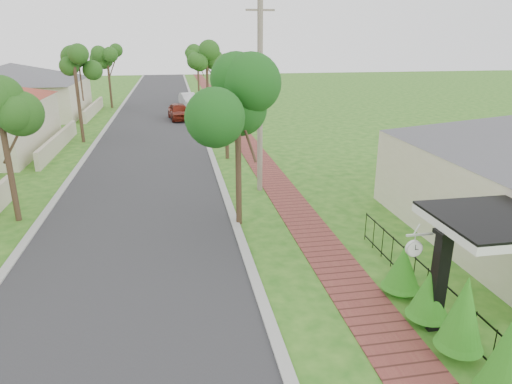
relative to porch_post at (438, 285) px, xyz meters
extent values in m
plane|color=#235E16|center=(-4.55, 1.00, -1.12)|extent=(160.00, 160.00, 0.00)
cube|color=#28282B|center=(-7.55, 21.00, -1.12)|extent=(7.00, 120.00, 0.02)
cube|color=#9E9E99|center=(-3.90, 21.00, -1.12)|extent=(0.30, 120.00, 0.10)
cube|color=#9E9E99|center=(-11.20, 21.00, -1.12)|extent=(0.30, 120.00, 0.10)
cube|color=brown|center=(-1.30, 21.00, -1.12)|extent=(1.50, 120.00, 0.03)
cube|color=white|center=(1.30, 0.00, 1.50)|extent=(2.90, 2.60, 0.20)
cube|color=black|center=(1.30, 0.00, 1.63)|extent=(2.90, 2.60, 0.06)
cube|color=black|center=(0.00, 0.00, 0.14)|extent=(0.30, 0.30, 2.52)
cube|color=black|center=(0.00, 0.00, -1.00)|extent=(0.48, 0.48, 0.24)
cube|color=black|center=(0.00, 0.00, 1.34)|extent=(0.42, 0.42, 0.10)
cube|color=black|center=(0.35, 1.00, -0.17)|extent=(0.03, 8.00, 0.03)
cube|color=black|center=(0.35, 1.00, -0.97)|extent=(0.03, 8.00, 0.03)
cylinder|color=black|center=(0.35, -1.67, -0.62)|extent=(0.02, 0.02, 1.00)
cylinder|color=black|center=(0.35, -1.00, -0.62)|extent=(0.02, 0.02, 1.00)
cylinder|color=black|center=(0.35, -0.33, -0.62)|extent=(0.02, 0.02, 1.00)
cylinder|color=black|center=(0.35, 0.33, -0.62)|extent=(0.02, 0.02, 1.00)
cylinder|color=black|center=(0.35, 1.00, -0.62)|extent=(0.02, 0.02, 1.00)
cylinder|color=black|center=(0.35, 1.67, -0.62)|extent=(0.02, 0.02, 1.00)
cylinder|color=black|center=(0.35, 2.33, -0.62)|extent=(0.02, 0.02, 1.00)
cylinder|color=black|center=(0.35, 3.00, -0.62)|extent=(0.02, 0.02, 1.00)
cylinder|color=black|center=(0.35, 3.67, -0.62)|extent=(0.02, 0.02, 1.00)
cylinder|color=black|center=(0.35, 4.33, -0.62)|extent=(0.02, 0.02, 1.00)
cylinder|color=black|center=(0.35, 5.00, -0.62)|extent=(0.02, 0.02, 1.00)
cylinder|color=#382619|center=(-3.05, 17.00, 1.15)|extent=(0.22, 0.22, 4.55)
sphere|color=#174612|center=(-3.05, 17.00, 3.56)|extent=(1.70, 1.70, 1.70)
cylinder|color=#382619|center=(-3.05, 31.00, 1.33)|extent=(0.22, 0.22, 4.90)
sphere|color=#174612|center=(-3.05, 31.00, 3.92)|extent=(1.70, 1.70, 1.70)
cylinder|color=#382619|center=(-3.05, 45.00, 0.98)|extent=(0.22, 0.22, 4.20)
sphere|color=#174612|center=(-3.05, 45.00, 3.20)|extent=(1.70, 1.70, 1.70)
cylinder|color=#382619|center=(-12.05, 9.00, 0.80)|extent=(0.22, 0.22, 3.85)
sphere|color=#174612|center=(-12.05, 9.00, 2.84)|extent=(1.60, 1.60, 1.60)
cylinder|color=#382619|center=(-12.05, 23.00, 1.33)|extent=(0.22, 0.22, 4.90)
sphere|color=#174612|center=(-12.05, 23.00, 3.92)|extent=(1.70, 1.70, 1.70)
cylinder|color=#382619|center=(-12.05, 39.00, 1.15)|extent=(0.22, 0.22, 4.55)
sphere|color=#174612|center=(-12.05, 39.00, 3.56)|extent=(1.70, 1.70, 1.70)
cone|color=#1C6614|center=(-0.10, -2.57, 0.18)|extent=(0.92, 0.92, 1.68)
sphere|color=#1C6614|center=(-0.10, -1.15, -0.70)|extent=(0.79, 0.79, 0.79)
cone|color=#1C6614|center=(-0.10, -1.15, 0.08)|extent=(0.90, 0.90, 1.56)
sphere|color=#1C6614|center=(-0.10, 0.13, -0.79)|extent=(0.80, 0.80, 0.80)
cone|color=#1C6614|center=(-0.10, 0.13, -0.20)|extent=(0.91, 0.91, 1.19)
sphere|color=#1C6614|center=(-0.10, 1.50, -0.82)|extent=(0.81, 0.81, 0.81)
cone|color=#1C6614|center=(-0.10, 1.50, -0.26)|extent=(0.93, 0.93, 1.12)
cube|color=#BFB299|center=(-13.15, 21.00, -0.62)|extent=(0.25, 10.00, 1.00)
cube|color=beige|center=(-19.55, 35.00, 0.38)|extent=(11.00, 10.00, 3.00)
pyramid|color=#4C4C51|center=(-19.55, 35.00, 2.68)|extent=(15.56, 15.56, 1.60)
cube|color=#BFB299|center=(-13.15, 35.00, -0.62)|extent=(0.25, 10.00, 1.00)
imported|color=maroon|center=(-5.55, 30.77, -0.44)|extent=(2.12, 4.19, 1.37)
imported|color=silver|center=(-4.48, 38.98, -0.48)|extent=(2.01, 4.04, 1.27)
cylinder|color=#382619|center=(-3.75, 7.19, 1.06)|extent=(0.22, 0.22, 4.35)
sphere|color=#1A5518|center=(-3.75, 7.19, 3.36)|extent=(2.17, 2.17, 2.17)
cylinder|color=gray|center=(-2.25, 11.00, 2.94)|extent=(0.24, 0.24, 8.12)
cube|color=gray|center=(-2.25, 11.00, 6.60)|extent=(1.20, 0.08, 0.08)
cube|color=silver|center=(-0.39, 0.40, 1.15)|extent=(0.68, 0.05, 0.05)
cylinder|color=silver|center=(-0.50, 0.40, 0.99)|extent=(0.02, 0.02, 0.29)
cylinder|color=silver|center=(-0.50, 0.40, 0.80)|extent=(0.41, 0.10, 0.41)
cylinder|color=white|center=(-0.50, 0.34, 0.80)|extent=(0.35, 0.01, 0.35)
cylinder|color=white|center=(-0.50, 0.46, 0.80)|extent=(0.35, 0.01, 0.35)
cube|color=black|center=(-0.50, 0.33, 0.86)|extent=(0.02, 0.01, 0.14)
cube|color=black|center=(-0.46, 0.33, 0.80)|extent=(0.09, 0.01, 0.02)
camera|label=1|loc=(-5.91, -8.59, 5.55)|focal=32.00mm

